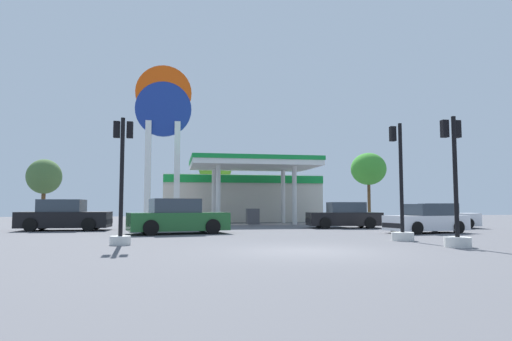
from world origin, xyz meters
TOP-DOWN VIEW (x-y plane):
  - ground_plane at (0.00, 0.00)m, footprint 90.00×90.00m
  - gas_station at (1.82, 24.78)m, footprint 12.87×12.14m
  - station_pole_sign at (-4.59, 18.79)m, footprint 3.86×0.56m
  - car_0 at (8.23, 7.31)m, footprint 4.12×2.27m
  - car_1 at (-9.51, 12.82)m, footprint 4.67×2.26m
  - car_2 at (6.16, 12.71)m, footprint 4.41×2.28m
  - car_3 at (-3.61, 8.91)m, footprint 4.88×2.81m
  - car_4 at (11.81, 11.72)m, footprint 4.34×2.68m
  - traffic_signal_0 at (4.67, 3.11)m, footprint 0.83×0.83m
  - traffic_signal_1 at (-5.56, 3.18)m, footprint 0.69×0.70m
  - traffic_signal_2 at (5.08, 0.36)m, footprint 0.83×0.83m
  - tree_0 at (-15.59, 31.55)m, footprint 3.10×3.10m
  - tree_1 at (0.22, 31.70)m, footprint 3.22×3.22m
  - tree_2 at (16.10, 30.96)m, footprint 3.63×3.63m

SIDE VIEW (x-z plane):
  - ground_plane at x=0.00m, z-range 0.00..0.00m
  - car_0 at x=8.23m, z-range -0.07..1.33m
  - car_4 at x=11.81m, z-range -0.07..1.38m
  - car_2 at x=6.16m, z-range -0.07..1.45m
  - car_3 at x=-3.61m, z-range -0.08..1.56m
  - car_1 at x=-9.51m, z-range -0.08..1.57m
  - traffic_signal_0 at x=4.67m, z-range -1.12..3.34m
  - traffic_signal_2 at x=5.08m, z-range -0.81..3.39m
  - traffic_signal_1 at x=-5.56m, z-range -0.52..3.80m
  - gas_station at x=1.82m, z-range -0.19..4.53m
  - tree_0 at x=-15.59m, z-range 1.18..6.79m
  - tree_1 at x=0.22m, z-range 1.76..7.98m
  - tree_2 at x=16.10m, z-range 1.71..8.51m
  - station_pole_sign at x=-4.59m, z-range 1.43..12.53m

